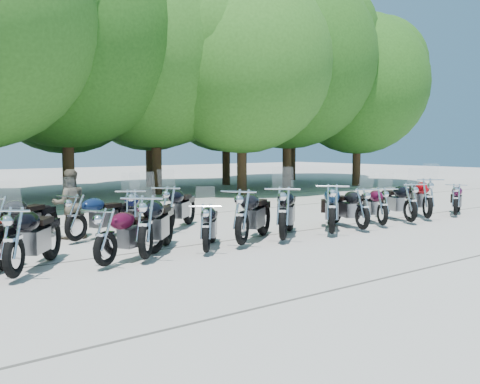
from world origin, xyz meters
TOP-DOWN VIEW (x-y plane):
  - ground at (0.00, 0.00)m, footprint 90.00×90.00m
  - tree_4 at (0.54, 13.09)m, footprint 9.13×9.13m
  - tree_5 at (4.61, 13.20)m, footprint 9.04×9.04m
  - tree_6 at (7.55, 10.82)m, footprint 8.00×8.00m
  - tree_7 at (11.20, 11.78)m, footprint 8.79×8.79m
  - tree_8 at (15.83, 11.20)m, footprint 7.53×7.53m
  - tree_12 at (1.80, 16.47)m, footprint 7.88×7.88m
  - tree_13 at (6.69, 17.47)m, footprint 8.31×8.31m
  - tree_14 at (10.68, 16.09)m, footprint 8.02×8.02m
  - tree_15 at (16.61, 17.02)m, footprint 9.67×9.67m
  - motorcycle_2 at (-5.39, 0.50)m, footprint 2.08×2.35m
  - motorcycle_3 at (-3.86, 0.45)m, footprint 2.23×1.60m
  - motorcycle_4 at (-3.03, 0.50)m, footprint 2.29×2.37m
  - motorcycle_5 at (-1.75, 0.38)m, footprint 1.81×1.97m
  - motorcycle_6 at (-0.72, 0.53)m, footprint 2.51×2.07m
  - motorcycle_7 at (0.38, 0.44)m, footprint 2.41×2.27m
  - motorcycle_8 at (1.91, 0.38)m, footprint 2.38×2.28m
  - motorcycle_9 at (3.06, 0.40)m, footprint 1.47×2.33m
  - motorcycle_10 at (4.07, 0.55)m, footprint 1.71×2.18m
  - motorcycle_11 at (5.18, 0.45)m, footprint 1.68×2.39m
  - motorcycle_12 at (6.20, 0.59)m, footprint 2.20×2.35m
  - motorcycle_13 at (7.60, 0.52)m, footprint 2.10×1.50m
  - motorcycle_16 at (-3.24, 3.25)m, footprint 2.31×1.43m
  - motorcycle_17 at (-1.89, 3.24)m, footprint 1.75×2.35m
  - motorcycle_18 at (-0.90, 3.17)m, footprint 2.28×2.08m
  - rider_1 at (-3.07, 4.02)m, footprint 0.91×0.78m

SIDE VIEW (x-z plane):
  - ground at x=0.00m, z-range 0.00..0.00m
  - motorcycle_13 at x=7.60m, z-range 0.00..1.15m
  - motorcycle_5 at x=-1.75m, z-range 0.00..1.16m
  - motorcycle_10 at x=4.07m, z-range 0.00..1.22m
  - motorcycle_3 at x=-3.86m, z-range 0.00..1.23m
  - motorcycle_16 at x=-3.24m, z-range 0.00..1.25m
  - motorcycle_9 at x=3.06m, z-range 0.00..1.27m
  - motorcycle_17 at x=-1.89m, z-range 0.00..1.30m
  - motorcycle_11 at x=5.18m, z-range 0.00..1.31m
  - motorcycle_18 at x=-0.90m, z-range 0.00..1.34m
  - motorcycle_2 at x=-5.39m, z-range 0.00..1.37m
  - motorcycle_12 at x=6.20m, z-range 0.00..1.40m
  - motorcycle_6 at x=-0.72m, z-range 0.00..1.43m
  - motorcycle_4 at x=-3.03m, z-range 0.00..1.43m
  - motorcycle_8 at x=1.91m, z-range 0.00..1.43m
  - motorcycle_7 at x=0.38m, z-range 0.00..1.44m
  - rider_1 at x=-3.07m, z-range 0.00..1.63m
  - tree_8 at x=15.83m, z-range 0.85..10.10m
  - tree_12 at x=1.80m, z-range 0.89..10.56m
  - tree_6 at x=7.55m, z-range 0.90..10.72m
  - tree_14 at x=10.68m, z-range 0.91..10.75m
  - tree_13 at x=6.69m, z-range 0.94..11.14m
  - tree_7 at x=11.20m, z-range 0.99..11.79m
  - tree_5 at x=4.61m, z-range 1.02..12.12m
  - tree_4 at x=0.54m, z-range 1.03..12.24m
  - tree_15 at x=16.61m, z-range 1.09..12.96m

